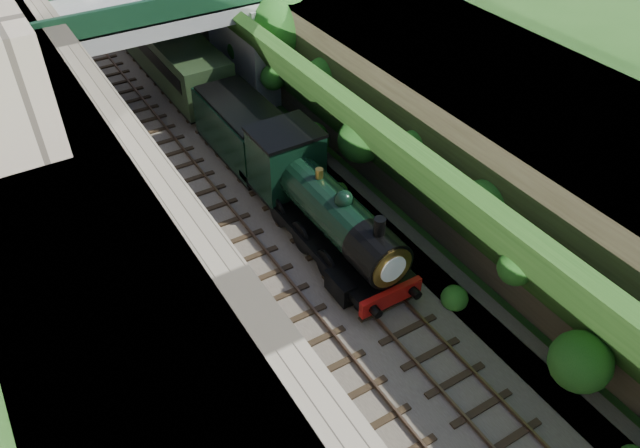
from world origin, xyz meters
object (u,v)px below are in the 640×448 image
(tree, at_px, (285,26))
(tender, at_px, (243,133))
(locomotive, at_px, (321,207))
(road_bridge, at_px, (177,35))

(tree, distance_m, tender, 6.91)
(locomotive, bearing_deg, tender, 90.00)
(locomotive, bearing_deg, tree, 67.54)
(locomotive, height_order, tender, locomotive)
(tree, bearing_deg, tender, -139.39)
(locomotive, distance_m, tender, 7.37)
(road_bridge, distance_m, tender, 7.67)
(tree, xyz_separation_m, tender, (-4.71, -4.04, -3.03))
(tree, height_order, locomotive, tree)
(tender, bearing_deg, road_bridge, 92.02)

